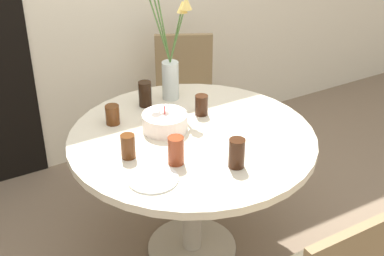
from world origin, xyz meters
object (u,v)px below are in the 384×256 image
(flower_vase, at_px, (169,55))
(drink_glass_1, at_px, (145,94))
(side_plate, at_px, (153,179))
(drink_glass_3, at_px, (128,146))
(drink_glass_2, at_px, (176,150))
(drink_glass_5, at_px, (201,105))
(drink_glass_0, at_px, (113,115))
(drink_glass_4, at_px, (237,153))
(birthday_cake, at_px, (165,122))
(chair_far_back, at_px, (185,96))

(flower_vase, height_order, drink_glass_1, flower_vase)
(side_plate, distance_m, drink_glass_1, 0.72)
(side_plate, distance_m, drink_glass_3, 0.23)
(drink_glass_2, relative_size, drink_glass_3, 1.14)
(drink_glass_5, bearing_deg, drink_glass_0, 162.65)
(drink_glass_4, bearing_deg, drink_glass_0, 116.41)
(drink_glass_1, bearing_deg, drink_glass_2, -102.60)
(drink_glass_2, bearing_deg, drink_glass_5, 45.55)
(drink_glass_3, bearing_deg, birthday_cake, 28.77)
(flower_vase, distance_m, drink_glass_0, 0.45)
(chair_far_back, relative_size, flower_vase, 1.23)
(drink_glass_4, height_order, drink_glass_5, drink_glass_4)
(drink_glass_5, bearing_deg, drink_glass_1, 131.25)
(chair_far_back, height_order, drink_glass_0, chair_far_back)
(flower_vase, relative_size, drink_glass_2, 5.47)
(chair_far_back, bearing_deg, drink_glass_3, -104.88)
(side_plate, height_order, drink_glass_1, drink_glass_1)
(side_plate, xyz_separation_m, drink_glass_4, (0.37, -0.09, 0.06))
(drink_glass_0, bearing_deg, chair_far_back, 36.66)
(chair_far_back, height_order, drink_glass_1, chair_far_back)
(drink_glass_3, bearing_deg, chair_far_back, 48.03)
(drink_glass_5, bearing_deg, drink_glass_2, -134.45)
(chair_far_back, height_order, flower_vase, flower_vase)
(drink_glass_3, bearing_deg, side_plate, -86.10)
(flower_vase, xyz_separation_m, drink_glass_0, (-0.38, -0.10, -0.21))
(flower_vase, distance_m, drink_glass_5, 0.32)
(flower_vase, bearing_deg, birthday_cake, -122.42)
(side_plate, bearing_deg, drink_glass_0, 84.99)
(drink_glass_2, xyz_separation_m, drink_glass_3, (-0.16, 0.15, -0.01))
(chair_far_back, relative_size, drink_glass_5, 8.22)
(birthday_cake, bearing_deg, drink_glass_3, -151.23)
(birthday_cake, relative_size, flower_vase, 0.31)
(side_plate, bearing_deg, birthday_cake, 55.70)
(birthday_cake, distance_m, drink_glass_0, 0.28)
(chair_far_back, bearing_deg, drink_glass_4, -81.59)
(drink_glass_0, xyz_separation_m, drink_glass_1, (0.23, 0.10, 0.02))
(chair_far_back, xyz_separation_m, drink_glass_3, (-0.78, -0.87, 0.30))
(drink_glass_0, height_order, drink_glass_4, drink_glass_4)
(side_plate, bearing_deg, chair_far_back, 54.85)
(drink_glass_0, relative_size, drink_glass_4, 0.74)
(birthday_cake, distance_m, drink_glass_5, 0.25)
(flower_vase, distance_m, drink_glass_3, 0.66)
(drink_glass_1, bearing_deg, side_plate, -113.17)
(drink_glass_4, bearing_deg, drink_glass_3, 141.11)
(drink_glass_5, bearing_deg, flower_vase, 103.83)
(chair_far_back, distance_m, birthday_cake, 0.93)
(drink_glass_2, bearing_deg, drink_glass_1, 77.40)
(chair_far_back, relative_size, drink_glass_4, 6.49)
(drink_glass_3, distance_m, drink_glass_5, 0.54)
(drink_glass_1, relative_size, drink_glass_2, 1.05)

